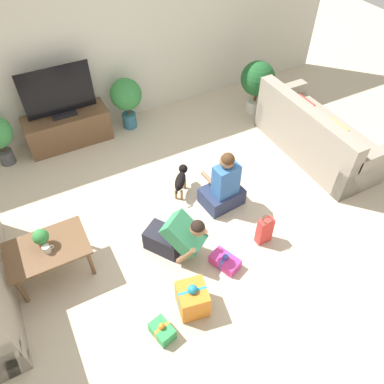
# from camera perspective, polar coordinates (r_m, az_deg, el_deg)

# --- Properties ---
(ground_plane) EXTENTS (16.00, 16.00, 0.00)m
(ground_plane) POSITION_cam_1_polar(r_m,az_deg,el_deg) (4.86, -1.72, -4.75)
(ground_plane) COLOR beige
(wall_back) EXTENTS (8.40, 0.06, 2.60)m
(wall_back) POSITION_cam_1_polar(r_m,az_deg,el_deg) (6.09, -13.93, 20.95)
(wall_back) COLOR beige
(wall_back) RESTS_ON ground_plane
(sofa_right) EXTENTS (0.85, 2.01, 0.88)m
(sofa_right) POSITION_cam_1_polar(r_m,az_deg,el_deg) (5.95, 18.29, 8.11)
(sofa_right) COLOR gray
(sofa_right) RESTS_ON ground_plane
(coffee_table) EXTENTS (0.87, 0.58, 0.46)m
(coffee_table) POSITION_cam_1_polar(r_m,az_deg,el_deg) (4.39, -21.16, -8.37)
(coffee_table) COLOR brown
(coffee_table) RESTS_ON ground_plane
(tv_console) EXTENTS (1.26, 0.48, 0.51)m
(tv_console) POSITION_cam_1_polar(r_m,az_deg,el_deg) (6.21, -18.32, 9.16)
(tv_console) COLOR brown
(tv_console) RESTS_ON ground_plane
(tv) EXTENTS (1.02, 0.20, 0.77)m
(tv) POSITION_cam_1_polar(r_m,az_deg,el_deg) (5.90, -19.68, 13.79)
(tv) COLOR black
(tv) RESTS_ON tv_console
(potted_plant_back_right) EXTENTS (0.50, 0.50, 0.86)m
(potted_plant_back_right) POSITION_cam_1_polar(r_m,az_deg,el_deg) (6.16, -10.00, 14.09)
(potted_plant_back_right) COLOR #336B84
(potted_plant_back_right) RESTS_ON ground_plane
(potted_plant_corner_right) EXTENTS (0.57, 0.57, 0.91)m
(potted_plant_corner_right) POSITION_cam_1_polar(r_m,az_deg,el_deg) (6.55, 9.95, 16.32)
(potted_plant_corner_right) COLOR beige
(potted_plant_corner_right) RESTS_ON ground_plane
(person_kneeling) EXTENTS (0.67, 0.77, 0.73)m
(person_kneeling) POSITION_cam_1_polar(r_m,az_deg,el_deg) (4.34, -2.43, -6.82)
(person_kneeling) COLOR #23232D
(person_kneeling) RESTS_ON ground_plane
(person_sitting) EXTENTS (0.56, 0.51, 0.90)m
(person_sitting) POSITION_cam_1_polar(r_m,az_deg,el_deg) (4.87, 4.82, 0.82)
(person_sitting) COLOR #283351
(person_sitting) RESTS_ON ground_plane
(dog) EXTENTS (0.35, 0.43, 0.33)m
(dog) POSITION_cam_1_polar(r_m,az_deg,el_deg) (5.09, -1.71, 2.02)
(dog) COLOR black
(dog) RESTS_ON ground_plane
(gift_box_a) EXTENTS (0.36, 0.37, 0.42)m
(gift_box_a) POSITION_cam_1_polar(r_m,az_deg,el_deg) (4.06, 0.07, -15.96)
(gift_box_a) COLOR orange
(gift_box_a) RESTS_ON ground_plane
(gift_box_b) EXTENTS (0.31, 0.39, 0.19)m
(gift_box_b) POSITION_cam_1_polar(r_m,az_deg,el_deg) (4.44, 5.05, -10.46)
(gift_box_b) COLOR #CC3389
(gift_box_b) RESTS_ON ground_plane
(gift_box_c) EXTENTS (0.23, 0.29, 0.21)m
(gift_box_c) POSITION_cam_1_polar(r_m,az_deg,el_deg) (4.03, -4.56, -20.32)
(gift_box_c) COLOR #2D934C
(gift_box_c) RESTS_ON ground_plane
(gift_bag_a) EXTENTS (0.19, 0.12, 0.41)m
(gift_bag_a) POSITION_cam_1_polar(r_m,az_deg,el_deg) (4.61, 10.99, -5.76)
(gift_bag_a) COLOR red
(gift_bag_a) RESTS_ON ground_plane
(mug) EXTENTS (0.12, 0.08, 0.09)m
(mug) POSITION_cam_1_polar(r_m,az_deg,el_deg) (4.27, -21.24, -8.09)
(mug) COLOR silver
(mug) RESTS_ON coffee_table
(tabletop_plant) EXTENTS (0.17, 0.17, 0.22)m
(tabletop_plant) POSITION_cam_1_polar(r_m,az_deg,el_deg) (4.28, -22.02, -6.45)
(tabletop_plant) COLOR #A36042
(tabletop_plant) RESTS_ON coffee_table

